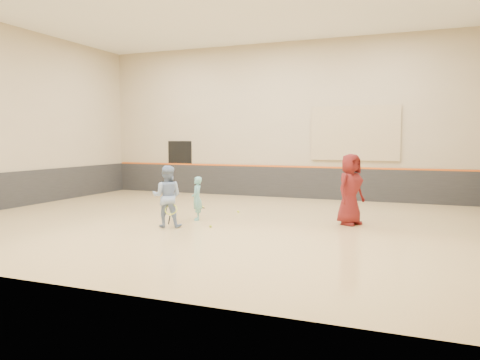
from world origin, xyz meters
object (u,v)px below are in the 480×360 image
at_px(girl, 197,198).
at_px(young_man, 350,189).
at_px(instructor, 167,196).
at_px(spare_racket, 200,206).

xyz_separation_m(girl, young_man, (4.12, 0.88, 0.33)).
bearing_deg(young_man, girl, 129.11).
bearing_deg(young_man, instructor, 142.73).
distance_m(girl, instructor, 1.26).
xyz_separation_m(young_man, spare_racket, (-5.18, 1.41, -0.93)).
xyz_separation_m(instructor, spare_racket, (-0.81, 3.52, -0.78)).
xyz_separation_m(girl, spare_racket, (-1.06, 2.29, -0.59)).
distance_m(girl, young_man, 4.23).
bearing_deg(spare_racket, young_man, -15.23).
height_order(girl, spare_racket, girl).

